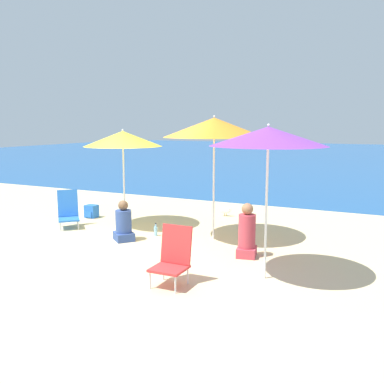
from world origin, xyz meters
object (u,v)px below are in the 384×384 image
beach_umbrella_yellow (123,139)px  backpack_blue (91,211)px  beach_chair_blue (68,210)px  beach_umbrella_orange (214,128)px  person_seated_far (124,224)px  beach_umbrella_purple (268,137)px  water_bottle (156,231)px  beach_chair_red (173,256)px  seagull (226,211)px  person_seated_near (247,234)px

beach_umbrella_yellow → backpack_blue: beach_umbrella_yellow is taller
beach_chair_blue → beach_umbrella_orange: bearing=-35.9°
beach_umbrella_yellow → backpack_blue: (-1.26, 0.41, -1.78)m
beach_umbrella_yellow → person_seated_far: beach_umbrella_yellow is taller
beach_umbrella_purple → water_bottle: (-2.68, 1.39, -1.97)m
beach_chair_red → person_seated_far: bearing=140.4°
seagull → beach_umbrella_orange: bearing=-75.1°
beach_umbrella_orange → person_seated_near: beach_umbrella_orange is taller
beach_chair_red → backpack_blue: beach_chair_red is taller
beach_chair_red → person_seated_near: person_seated_near is taller
person_seated_far → beach_chair_red: bearing=-89.7°
beach_umbrella_orange → backpack_blue: (-3.44, 0.53, -2.02)m
beach_umbrella_purple → backpack_blue: bearing=156.3°
beach_umbrella_yellow → person_seated_far: size_ratio=2.70×
beach_umbrella_purple → beach_chair_blue: beach_umbrella_purple is taller
beach_umbrella_orange → water_bottle: size_ratio=9.19×
beach_umbrella_yellow → person_seated_far: (0.64, -0.96, -1.61)m
beach_umbrella_purple → seagull: bearing=119.0°
beach_umbrella_orange → backpack_blue: beach_umbrella_orange is taller
beach_chair_blue → person_seated_near: person_seated_near is taller
beach_chair_red → seagull: size_ratio=3.06×
seagull → beach_chair_red: bearing=-77.8°
beach_chair_blue → beach_umbrella_yellow: bearing=-16.0°
beach_chair_red → water_bottle: beach_chair_red is taller
seagull → beach_chair_blue: bearing=-136.7°
beach_umbrella_purple → backpack_blue: 5.75m
beach_umbrella_yellow → beach_umbrella_orange: bearing=-3.2°
beach_umbrella_orange → beach_chair_blue: 3.76m
water_bottle → beach_umbrella_purple: bearing=-27.4°
beach_umbrella_orange → beach_chair_blue: size_ratio=2.97×
backpack_blue → water_bottle: (2.28, -0.80, -0.05)m
beach_umbrella_purple → beach_chair_blue: 5.22m
beach_chair_blue → seagull: (2.71, 2.55, -0.23)m
backpack_blue → beach_chair_red: bearing=-37.5°
backpack_blue → person_seated_far: bearing=-35.7°
person_seated_near → water_bottle: person_seated_near is taller
beach_umbrella_purple → water_bottle: beach_umbrella_purple is taller
beach_chair_blue → backpack_blue: bearing=56.1°
beach_umbrella_purple → seagull: size_ratio=8.36×
beach_chair_red → person_seated_near: 1.73m
beach_umbrella_purple → person_seated_far: bearing=165.0°
beach_umbrella_yellow → water_bottle: beach_umbrella_yellow is taller
beach_chair_red → person_seated_far: size_ratio=1.04×
water_bottle → beach_umbrella_yellow: bearing=159.2°
beach_umbrella_yellow → beach_chair_red: beach_umbrella_yellow is taller
backpack_blue → beach_umbrella_yellow: bearing=-17.9°
beach_umbrella_yellow → backpack_blue: bearing=162.1°
beach_umbrella_purple → beach_chair_red: 2.14m
beach_umbrella_orange → water_bottle: bearing=-167.0°
beach_chair_blue → water_bottle: beach_chair_blue is taller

